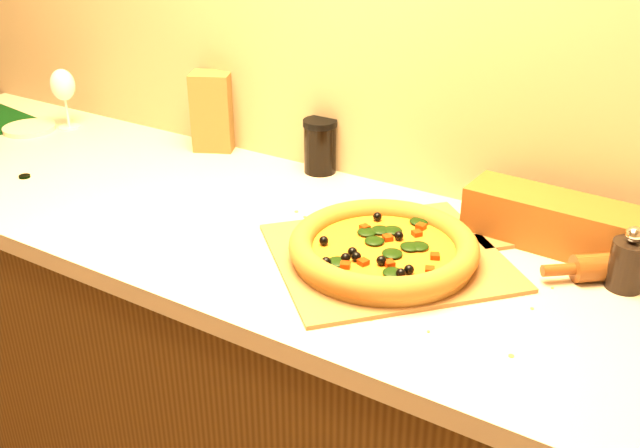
{
  "coord_description": "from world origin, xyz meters",
  "views": [
    {
      "loc": [
        0.72,
        0.33,
        1.58
      ],
      "look_at": [
        0.07,
        1.38,
        0.96
      ],
      "focal_mm": 40.0,
      "sensor_mm": 36.0,
      "label": 1
    }
  ],
  "objects": [
    {
      "name": "pepper_grinder",
      "position": [
        0.6,
        1.55,
        0.95
      ],
      "size": [
        0.06,
        0.06,
        0.12
      ],
      "color": "black",
      "rests_on": "countertop"
    },
    {
      "name": "wine_glass",
      "position": [
        -0.95,
        1.62,
        1.02
      ],
      "size": [
        0.07,
        0.07,
        0.17
      ],
      "color": "silver",
      "rests_on": "countertop"
    },
    {
      "name": "cabinet",
      "position": [
        0.0,
        1.43,
        0.43
      ],
      "size": [
        2.8,
        0.65,
        0.86
      ],
      "primitive_type": "cube",
      "color": "#472B0F",
      "rests_on": "ground"
    },
    {
      "name": "bread_bag",
      "position": [
        0.45,
        1.65,
        0.95
      ],
      "size": [
        0.37,
        0.14,
        0.1
      ],
      "primitive_type": "cube",
      "rotation": [
        0.0,
        0.0,
        -0.05
      ],
      "color": "brown",
      "rests_on": "countertop"
    },
    {
      "name": "pizza_peel",
      "position": [
        0.21,
        1.43,
        0.9
      ],
      "size": [
        0.57,
        0.58,
        0.01
      ],
      "rotation": [
        0.0,
        0.0,
        -0.74
      ],
      "color": "brown",
      "rests_on": "countertop"
    },
    {
      "name": "paper_bag",
      "position": [
        -0.48,
        1.72,
        1.0
      ],
      "size": [
        0.13,
        0.12,
        0.21
      ],
      "primitive_type": "cube",
      "rotation": [
        0.0,
        0.0,
        0.46
      ],
      "color": "brown",
      "rests_on": "countertop"
    },
    {
      "name": "bottle_cap",
      "position": [
        -0.74,
        1.31,
        0.9
      ],
      "size": [
        0.03,
        0.03,
        0.01
      ],
      "primitive_type": "cylinder",
      "rotation": [
        0.0,
        0.0,
        0.33
      ],
      "color": "black",
      "rests_on": "countertop"
    },
    {
      "name": "pizza",
      "position": [
        0.19,
        1.4,
        0.93
      ],
      "size": [
        0.36,
        0.36,
        0.05
      ],
      "color": "#AE732B",
      "rests_on": "pizza_peel"
    },
    {
      "name": "side_plate",
      "position": [
        -1.03,
        1.54,
        0.91
      ],
      "size": [
        0.15,
        0.15,
        0.01
      ],
      "primitive_type": "cylinder",
      "rotation": [
        0.0,
        0.0,
        0.05
      ],
      "color": "beige",
      "rests_on": "countertop"
    },
    {
      "name": "countertop",
      "position": [
        0.0,
        1.43,
        0.88
      ],
      "size": [
        2.84,
        0.68,
        0.04
      ],
      "primitive_type": "cube",
      "color": "beige",
      "rests_on": "cabinet"
    },
    {
      "name": "dark_jar",
      "position": [
        -0.15,
        1.73,
        0.97
      ],
      "size": [
        0.08,
        0.08,
        0.13
      ],
      "color": "black",
      "rests_on": "countertop"
    }
  ]
}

